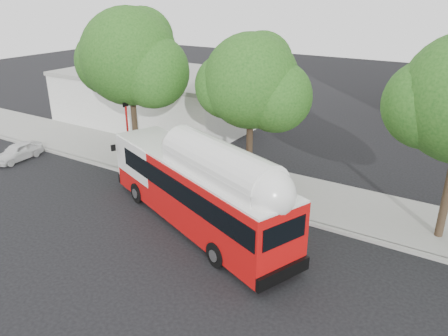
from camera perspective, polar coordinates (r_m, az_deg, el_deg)
The scene contains 10 objects.
ground at distance 20.10m, azimuth -2.68°, elevation -9.34°, with size 120.00×120.00×0.00m, color black.
sidewalk at distance 25.03m, azimuth 5.78°, elevation -2.54°, with size 60.00×5.00×0.15m, color gray.
curb_strip at distance 22.95m, azimuth 2.85°, elevation -4.86°, with size 60.00×0.30×0.15m, color gray.
red_curb_segment at distance 24.39m, azimuth -3.31°, elevation -3.14°, with size 10.00×0.32×0.16m, color maroon.
street_tree_left at distance 27.13m, azimuth -11.40°, elevation 13.52°, with size 6.67×5.80×9.74m.
street_tree_mid at distance 23.09m, azimuth 4.50°, elevation 10.65°, with size 5.75×5.00×8.62m.
low_commercial_bldg at distance 37.73m, azimuth -8.30°, elevation 9.19°, with size 16.20×10.20×4.25m.
transit_bus at distance 20.44m, azimuth -3.57°, elevation -3.14°, with size 12.72×6.80×3.79m.
parked_car at distance 32.03m, azimuth -25.32°, elevation 1.95°, with size 3.37×1.36×1.15m, color silver.
signal_pole at distance 26.91m, azimuth -12.39°, elevation 3.89°, with size 0.13×0.42×4.45m.
Camera 1 is at (9.85, -14.01, 10.51)m, focal length 35.00 mm.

